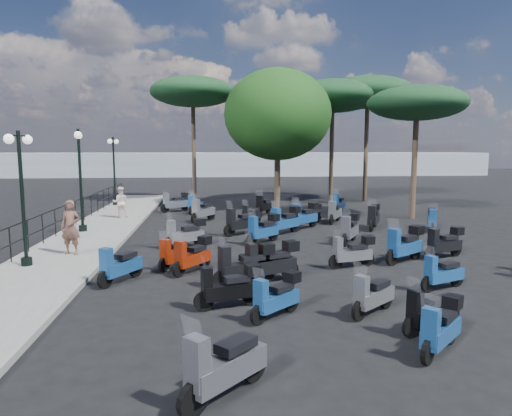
{
  "coord_description": "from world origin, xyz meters",
  "views": [
    {
      "loc": [
        -1.62,
        -16.38,
        3.64
      ],
      "look_at": [
        0.18,
        2.0,
        1.2
      ],
      "focal_mm": 32.0,
      "sensor_mm": 36.0,
      "label": 1
    }
  ],
  "objects": [
    {
      "name": "scooter_19",
      "position": [
        1.86,
        -7.05,
        0.43
      ],
      "size": [
        1.27,
        1.04,
        1.23
      ],
      "rotation": [
        0.0,
        0.0,
        2.25
      ],
      "color": "black",
      "rests_on": "ground"
    },
    {
      "name": "pine_1",
      "position": [
        8.9,
        14.03,
        7.31
      ],
      "size": [
        6.08,
        6.08,
        8.4
      ],
      "color": "#38281E",
      "rests_on": "ground"
    },
    {
      "name": "scooter_21",
      "position": [
        3.64,
        0.4,
        0.53
      ],
      "size": [
        1.1,
        1.59,
        1.42
      ],
      "rotation": [
        0.0,
        0.0,
        2.59
      ],
      "color": "black",
      "rests_on": "ground"
    },
    {
      "name": "lamp_post_1",
      "position": [
        -7.06,
        3.23,
        2.59
      ],
      "size": [
        0.54,
        1.23,
        4.27
      ],
      "rotation": [
        0.0,
        0.0,
        0.25
      ],
      "color": "black",
      "rests_on": "sidewalk"
    },
    {
      "name": "pine_3",
      "position": [
        8.73,
        6.11,
        5.84
      ],
      "size": [
        4.98,
        4.98,
        6.74
      ],
      "color": "#38281E",
      "rests_on": "ground"
    },
    {
      "name": "scooter_5",
      "position": [
        -3.68,
        9.81,
        0.54
      ],
      "size": [
        1.62,
        1.09,
        1.43
      ],
      "rotation": [
        0.0,
        0.0,
        2.11
      ],
      "color": "black",
      "rests_on": "ground"
    },
    {
      "name": "scooter_20",
      "position": [
        6.07,
        -2.22,
        0.49
      ],
      "size": [
        1.57,
        0.83,
        1.31
      ],
      "rotation": [
        0.0,
        0.0,
        1.95
      ],
      "color": "black",
      "rests_on": "ground"
    },
    {
      "name": "scooter_18",
      "position": [
        2.4,
        -9.02,
        0.46
      ],
      "size": [
        1.23,
        1.16,
        1.23
      ],
      "rotation": [
        0.0,
        0.0,
        2.32
      ],
      "color": "black",
      "rests_on": "ground"
    },
    {
      "name": "scooter_3",
      "position": [
        -2.59,
        0.2,
        0.51
      ],
      "size": [
        1.55,
        1.02,
        1.36
      ],
      "rotation": [
        0.0,
        0.0,
        2.09
      ],
      "color": "black",
      "rests_on": "ground"
    },
    {
      "name": "scooter_23",
      "position": [
        2.99,
        5.09,
        0.46
      ],
      "size": [
        1.51,
        0.68,
        1.23
      ],
      "rotation": [
        0.0,
        0.0,
        1.86
      ],
      "color": "black",
      "rests_on": "ground"
    },
    {
      "name": "ground",
      "position": [
        0.0,
        0.0,
        0.0
      ],
      "size": [
        120.0,
        120.0,
        0.0
      ],
      "primitive_type": "plane",
      "color": "black",
      "rests_on": "ground"
    },
    {
      "name": "sidewalk",
      "position": [
        -6.5,
        3.0,
        0.07
      ],
      "size": [
        3.0,
        30.0,
        0.15
      ],
      "primitive_type": "cube",
      "color": "slate",
      "rests_on": "ground"
    },
    {
      "name": "scooter_22",
      "position": [
        4.36,
        5.16,
        0.49
      ],
      "size": [
        1.01,
        1.63,
        1.43
      ],
      "rotation": [
        0.0,
        0.0,
        2.64
      ],
      "color": "black",
      "rests_on": "ground"
    },
    {
      "name": "scooter_9",
      "position": [
        0.34,
        0.75,
        0.53
      ],
      "size": [
        1.42,
        1.3,
        1.4
      ],
      "rotation": [
        0.0,
        0.0,
        2.3
      ],
      "color": "black",
      "rests_on": "ground"
    },
    {
      "name": "pine_0",
      "position": [
        6.37,
        13.54,
        6.98
      ],
      "size": [
        6.08,
        6.08,
        8.07
      ],
      "color": "#38281E",
      "rests_on": "ground"
    },
    {
      "name": "scooter_25",
      "position": [
        4.51,
        -2.64,
        0.55
      ],
      "size": [
        1.62,
        1.19,
        1.47
      ],
      "rotation": [
        0.0,
        0.0,
        2.16
      ],
      "color": "black",
      "rests_on": "ground"
    },
    {
      "name": "scooter_1",
      "position": [
        -2.76,
        -2.65,
        0.43
      ],
      "size": [
        0.94,
        1.36,
        1.23
      ],
      "rotation": [
        0.0,
        0.0,
        2.57
      ],
      "color": "black",
      "rests_on": "ground"
    },
    {
      "name": "scooter_17",
      "position": [
        1.19,
        8.09,
        0.5
      ],
      "size": [
        1.02,
        1.64,
        1.44
      ],
      "rotation": [
        0.0,
        0.0,
        2.64
      ],
      "color": "black",
      "rests_on": "ground"
    },
    {
      "name": "scooter_2",
      "position": [
        -4.12,
        -4.07,
        0.47
      ],
      "size": [
        0.99,
        1.5,
        1.34
      ],
      "rotation": [
        0.0,
        0.0,
        2.6
      ],
      "color": "black",
      "rests_on": "ground"
    },
    {
      "name": "scooter_28",
      "position": [
        5.64,
        3.31,
        0.54
      ],
      "size": [
        1.03,
        1.66,
        1.44
      ],
      "rotation": [
        0.0,
        0.0,
        2.66
      ],
      "color": "black",
      "rests_on": "ground"
    },
    {
      "name": "scooter_14",
      "position": [
        2.64,
        -3.12,
        0.47
      ],
      "size": [
        1.54,
        0.64,
        1.24
      ],
      "rotation": [
        0.0,
        0.0,
        1.82
      ],
      "color": "black",
      "rests_on": "ground"
    },
    {
      "name": "pine_2",
      "position": [
        -2.78,
        14.88,
        7.3
      ],
      "size": [
        5.67,
        5.67,
        8.32
      ],
      "color": "#38281E",
      "rests_on": "ground"
    },
    {
      "name": "scooter_11",
      "position": [
        -2.55,
        9.02,
        0.47
      ],
      "size": [
        0.83,
        1.61,
        1.35
      ],
      "rotation": [
        0.0,
        0.0,
        2.76
      ],
      "color": "black",
      "rests_on": "ground"
    },
    {
      "name": "scooter_30",
      "position": [
        -0.77,
        -4.71,
        0.54
      ],
      "size": [
        1.72,
        0.93,
        1.44
      ],
      "rotation": [
        0.0,
        0.0,
        1.96
      ],
      "color": "black",
      "rests_on": "ground"
    },
    {
      "name": "woman",
      "position": [
        -6.25,
        -1.1,
        1.05
      ],
      "size": [
        0.73,
        0.55,
        1.8
      ],
      "primitive_type": "imported",
      "rotation": [
        0.0,
        0.0,
        -0.2
      ],
      "color": "brown",
      "rests_on": "sidewalk"
    },
    {
      "name": "scooter_8",
      "position": [
        -0.05,
        -4.41,
        0.54
      ],
      "size": [
        1.72,
        0.93,
        1.44
      ],
      "rotation": [
        0.0,
        0.0,
        1.96
      ],
      "color": "black",
      "rests_on": "ground"
    },
    {
      "name": "lamp_post_2",
      "position": [
        -7.54,
        12.28,
        2.51
      ],
      "size": [
        0.48,
        1.2,
        4.14
      ],
      "rotation": [
        0.0,
        0.0,
        -0.2
      ],
      "color": "black",
      "rests_on": "sidewalk"
    },
    {
      "name": "scooter_32",
      "position": [
        1.48,
        2.5,
        0.56
      ],
      "size": [
        1.52,
        1.38,
        1.49
      ],
      "rotation": [
        0.0,
        0.0,
        2.29
      ],
      "color": "black",
      "rests_on": "ground"
    },
    {
      "name": "scooter_7",
      "position": [
        -2.2,
        -3.18,
        0.49
      ],
      "size": [
        1.13,
        1.38,
        1.3
      ],
      "rotation": [
        0.0,
        0.0,
        2.48
      ],
      "color": "black",
      "rests_on": "ground"
    },
    {
      "name": "lamp_post_0",
      "position": [
        -7.15,
        -2.48,
        2.42
      ],
      "size": [
        0.44,
        1.16,
        3.99
      ],
      "rotation": [
        0.0,
        0.0,
        -0.18
      ],
      "color": "black",
      "rests_on": "sidewalk"
    },
    {
      "name": "pedestrian_far",
      "position": [
        -6.2,
        6.98,
        0.93
      ],
      "size": [
        0.83,
        0.69,
        1.55
      ],
      "primitive_type": "imported",
      "rotation": [
        0.0,
        0.0,
        3.29
      ],
      "color": "silver",
      "rests_on": "sidewalk"
    },
    {
      "name": "scooter_15",
      "position": [
        -0.4,
        2.49,
        0.51
      ],
      "size": [
        1.59,
        1.19,
        1.48
      ],
      "rotation": [
        0.0,
        0.0,
        2.19
      ],
      "color": "black",
      "rests_on": "ground"
    },
    {
      "name": "scooter_0",
      "position": [
        -1.25,
        -6.32,
        0.48
      ],
      "size": [
        1.57,
        0.7,
        1.28
      ],
      "rotation": [
        0.0,
        0.0,
        1.85
      ],
      "color": "black",
      "rests_on": "ground"
    },
    {
      "name": "broadleaf_tree",
      "position": [
        2.35,
        10.91,
        5.59
      ],
      "size": [
        6.38,
        6.38,
        8.31
      ],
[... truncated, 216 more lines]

